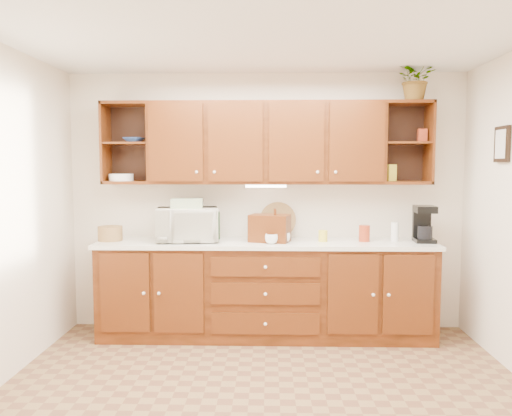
# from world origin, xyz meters

# --- Properties ---
(floor) EXTENTS (4.00, 4.00, 0.00)m
(floor) POSITION_xyz_m (0.00, 0.00, 0.00)
(floor) COLOR olive
(floor) RESTS_ON ground
(ceiling) EXTENTS (4.00, 4.00, 0.00)m
(ceiling) POSITION_xyz_m (0.00, 0.00, 2.60)
(ceiling) COLOR white
(ceiling) RESTS_ON back_wall
(back_wall) EXTENTS (4.00, 0.00, 4.00)m
(back_wall) POSITION_xyz_m (0.00, 1.75, 1.30)
(back_wall) COLOR #EEE1C8
(back_wall) RESTS_ON floor
(base_cabinets) EXTENTS (3.20, 0.60, 0.90)m
(base_cabinets) POSITION_xyz_m (0.00, 1.45, 0.45)
(base_cabinets) COLOR #331605
(base_cabinets) RESTS_ON floor
(countertop) EXTENTS (3.24, 0.64, 0.04)m
(countertop) POSITION_xyz_m (0.00, 1.44, 0.92)
(countertop) COLOR white
(countertop) RESTS_ON base_cabinets
(upper_cabinets) EXTENTS (3.20, 0.33, 0.80)m
(upper_cabinets) POSITION_xyz_m (0.01, 1.59, 1.89)
(upper_cabinets) COLOR #331605
(upper_cabinets) RESTS_ON back_wall
(undercabinet_light) EXTENTS (0.40, 0.05, 0.02)m
(undercabinet_light) POSITION_xyz_m (0.00, 1.53, 1.47)
(undercabinet_light) COLOR white
(undercabinet_light) RESTS_ON upper_cabinets
(framed_picture) EXTENTS (0.03, 0.24, 0.30)m
(framed_picture) POSITION_xyz_m (1.98, 0.90, 1.85)
(framed_picture) COLOR black
(framed_picture) RESTS_ON right_wall
(wicker_basket) EXTENTS (0.31, 0.31, 0.14)m
(wicker_basket) POSITION_xyz_m (-1.52, 1.44, 1.01)
(wicker_basket) COLOR olive
(wicker_basket) RESTS_ON countertop
(microwave) EXTENTS (0.63, 0.47, 0.32)m
(microwave) POSITION_xyz_m (-0.76, 1.43, 1.10)
(microwave) COLOR #F0E7CF
(microwave) RESTS_ON countertop
(towel_stack) EXTENTS (0.32, 0.24, 0.09)m
(towel_stack) POSITION_xyz_m (-0.76, 1.43, 1.31)
(towel_stack) COLOR #D4D765
(towel_stack) RESTS_ON microwave
(wine_bottle) EXTENTS (0.08, 0.08, 0.28)m
(wine_bottle) POSITION_xyz_m (-0.49, 1.56, 1.08)
(wine_bottle) COLOR black
(wine_bottle) RESTS_ON countertop
(woven_tray) EXTENTS (0.37, 0.10, 0.36)m
(woven_tray) POSITION_xyz_m (0.12, 1.69, 0.95)
(woven_tray) COLOR olive
(woven_tray) RESTS_ON countertop
(bread_box) EXTENTS (0.42, 0.32, 0.26)m
(bread_box) POSITION_xyz_m (0.04, 1.42, 1.07)
(bread_box) COLOR #331605
(bread_box) RESTS_ON countertop
(mug_tree) EXTENTS (0.27, 0.28, 0.33)m
(mug_tree) POSITION_xyz_m (0.09, 1.35, 0.99)
(mug_tree) COLOR #331605
(mug_tree) RESTS_ON countertop
(canister_red) EXTENTS (0.13, 0.13, 0.16)m
(canister_red) POSITION_xyz_m (0.95, 1.45, 1.02)
(canister_red) COLOR #9C3116
(canister_red) RESTS_ON countertop
(canister_white) EXTENTS (0.09, 0.09, 0.18)m
(canister_white) POSITION_xyz_m (1.25, 1.47, 1.03)
(canister_white) COLOR white
(canister_white) RESTS_ON countertop
(canister_yellow) EXTENTS (0.11, 0.11, 0.11)m
(canister_yellow) POSITION_xyz_m (0.55, 1.44, 0.99)
(canister_yellow) COLOR gold
(canister_yellow) RESTS_ON countertop
(coffee_maker) EXTENTS (0.20, 0.26, 0.35)m
(coffee_maker) POSITION_xyz_m (1.52, 1.45, 1.11)
(coffee_maker) COLOR black
(coffee_maker) RESTS_ON countertop
(bowl_stack) EXTENTS (0.24, 0.24, 0.05)m
(bowl_stack) POSITION_xyz_m (-1.31, 1.58, 1.92)
(bowl_stack) COLOR #284A96
(bowl_stack) RESTS_ON upper_cabinets
(plate_stack) EXTENTS (0.28, 0.28, 0.07)m
(plate_stack) POSITION_xyz_m (-1.44, 1.56, 1.56)
(plate_stack) COLOR white
(plate_stack) RESTS_ON upper_cabinets
(pantry_box_yellow) EXTENTS (0.11, 0.10, 0.16)m
(pantry_box_yellow) POSITION_xyz_m (1.22, 1.57, 1.60)
(pantry_box_yellow) COLOR gold
(pantry_box_yellow) RESTS_ON upper_cabinets
(pantry_box_red) EXTENTS (0.09, 0.08, 0.13)m
(pantry_box_red) POSITION_xyz_m (1.52, 1.58, 1.96)
(pantry_box_red) COLOR #9C3116
(pantry_box_red) RESTS_ON upper_cabinets
(potted_plant) EXTENTS (0.37, 0.33, 0.41)m
(potted_plant) POSITION_xyz_m (1.43, 1.53, 2.49)
(potted_plant) COLOR #999999
(potted_plant) RESTS_ON upper_cabinets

